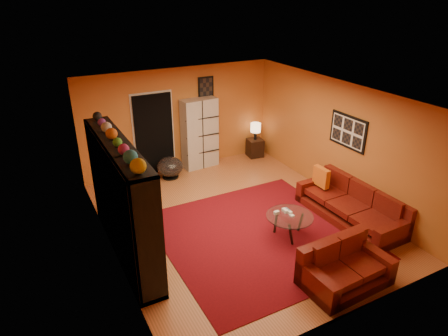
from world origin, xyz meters
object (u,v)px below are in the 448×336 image
sofa (354,206)px  entertainment_unit (122,200)px  coffee_table (290,218)px  storage_cabinet (200,133)px  tv (124,200)px  bowl_chair (170,167)px  side_table (255,148)px  table_lamp (256,128)px  loveseat (342,267)px

sofa → entertainment_unit: bearing=165.1°
coffee_table → storage_cabinet: size_ratio=0.49×
storage_cabinet → entertainment_unit: bearing=-138.6°
tv → bowl_chair: 3.09m
side_table → table_lamp: table_lamp is taller
loveseat → tv: bearing=46.4°
bowl_chair → loveseat: bearing=-77.7°
loveseat → side_table: bearing=-18.8°
bowl_chair → side_table: bearing=4.1°
sofa → bowl_chair: size_ratio=3.64×
bowl_chair → table_lamp: table_lamp is taller
side_table → coffee_table: bearing=-112.4°
coffee_table → bowl_chair: (-1.08, 3.48, -0.12)m
tv → bowl_chair: tv is taller
coffee_table → table_lamp: bearing=67.6°
entertainment_unit → table_lamp: bearing=31.6°
entertainment_unit → tv: (0.05, 0.04, -0.04)m
tv → storage_cabinet: (2.69, 2.76, -0.10)m
coffee_table → bowl_chair: size_ratio=1.38×
sofa → coffee_table: size_ratio=2.64×
tv → table_lamp: tv is taller
entertainment_unit → side_table: bearing=31.6°
bowl_chair → coffee_table: bearing=-72.8°
entertainment_unit → tv: bearing=40.0°
coffee_table → bowl_chair: 3.64m
entertainment_unit → table_lamp: (4.37, 2.69, -0.22)m
entertainment_unit → table_lamp: size_ratio=6.44×
storage_cabinet → bowl_chair: (-0.96, -0.30, -0.63)m
entertainment_unit → coffee_table: entertainment_unit is taller
storage_cabinet → bowl_chair: bearing=-167.0°
entertainment_unit → bowl_chair: bearing=54.6°
sofa → table_lamp: 3.78m
coffee_table → table_lamp: 3.99m
coffee_table → bowl_chair: bowl_chair is taller
bowl_chair → table_lamp: size_ratio=1.38×
entertainment_unit → tv: 0.08m
storage_cabinet → tv: bearing=-138.5°
tv → storage_cabinet: storage_cabinet is taller
loveseat → side_table: (1.52, 5.11, -0.04)m
entertainment_unit → coffee_table: bearing=-18.9°
tv → loveseat: 3.79m
sofa → bowl_chair: bearing=125.1°
coffee_table → tv: bearing=160.0°
loveseat → coffee_table: bearing=-2.6°
sofa → table_lamp: bearing=89.3°
side_table → loveseat: bearing=-106.6°
tv → table_lamp: bearing=-58.5°
entertainment_unit → side_table: entertainment_unit is taller
loveseat → side_table: size_ratio=2.86×
bowl_chair → table_lamp: bearing=4.1°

